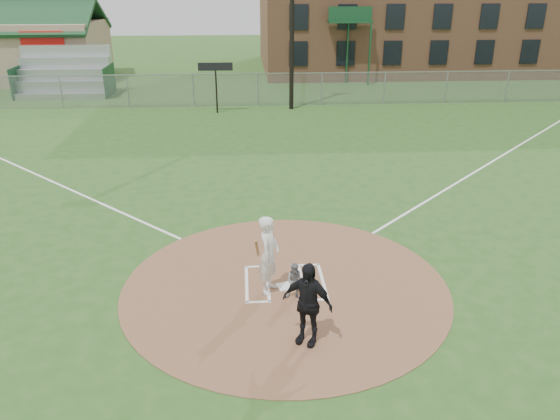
{
  "coord_description": "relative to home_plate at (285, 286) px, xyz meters",
  "views": [
    {
      "loc": [
        -0.98,
        -12.22,
        7.33
      ],
      "look_at": [
        0.0,
        2.0,
        1.3
      ],
      "focal_mm": 35.0,
      "sensor_mm": 36.0,
      "label": 1
    }
  ],
  "objects": [
    {
      "name": "foul_line_third",
      "position": [
        -9.0,
        9.08,
        -0.03
      ],
      "size": [
        17.04,
        17.04,
        0.01
      ],
      "primitive_type": "cube",
      "rotation": [
        0.0,
        0.0,
        0.79
      ],
      "color": "white",
      "rests_on": "ground"
    },
    {
      "name": "bleachers",
      "position": [
        -13.0,
        26.28,
        1.56
      ],
      "size": [
        6.08,
        3.2,
        3.2
      ],
      "color": "#B7BABF",
      "rests_on": "ground"
    },
    {
      "name": "ground",
      "position": [
        0.0,
        0.08,
        -0.03
      ],
      "size": [
        140.0,
        140.0,
        0.0
      ],
      "primitive_type": "plane",
      "color": "#27501B",
      "rests_on": "ground"
    },
    {
      "name": "umpire",
      "position": [
        0.28,
        -2.31,
        0.95
      ],
      "size": [
        1.22,
        0.96,
        1.93
      ],
      "primitive_type": "imported",
      "rotation": [
        0.0,
        0.0,
        -0.51
      ],
      "color": "black",
      "rests_on": "dirt_circle"
    },
    {
      "name": "home_plate",
      "position": [
        0.0,
        0.0,
        0.0
      ],
      "size": [
        0.51,
        0.51,
        0.03
      ],
      "primitive_type": "cube",
      "rotation": [
        0.0,
        0.0,
        0.29
      ],
      "color": "white",
      "rests_on": "dirt_circle"
    },
    {
      "name": "dirt_circle",
      "position": [
        0.0,
        0.08,
        -0.02
      ],
      "size": [
        8.4,
        8.4,
        0.02
      ],
      "primitive_type": "cylinder",
      "color": "brown",
      "rests_on": "ground"
    },
    {
      "name": "catcher",
      "position": [
        0.2,
        -0.55,
        0.46
      ],
      "size": [
        0.53,
        0.45,
        0.96
      ],
      "primitive_type": "imported",
      "rotation": [
        0.0,
        0.0,
        -0.19
      ],
      "color": "gray",
      "rests_on": "dirt_circle"
    },
    {
      "name": "clubhouse",
      "position": [
        -17.99,
        33.07,
        2.36
      ],
      "size": [
        12.2,
        8.71,
        6.23
      ],
      "color": "tan",
      "rests_on": "ground"
    },
    {
      "name": "batter_at_plate",
      "position": [
        -0.43,
        -0.14,
        1.01
      ],
      "size": [
        0.73,
        1.14,
        2.05
      ],
      "color": "white",
      "rests_on": "dirt_circle"
    },
    {
      "name": "foul_line_first",
      "position": [
        9.0,
        9.08,
        -0.03
      ],
      "size": [
        17.04,
        17.04,
        0.01
      ],
      "primitive_type": "cube",
      "rotation": [
        0.0,
        0.0,
        -0.79
      ],
      "color": "white",
      "rests_on": "ground"
    },
    {
      "name": "batters_boxes",
      "position": [
        0.0,
        0.23,
        -0.01
      ],
      "size": [
        2.08,
        1.88,
        0.01
      ],
      "color": "white",
      "rests_on": "dirt_circle"
    },
    {
      "name": "outfield_fence",
      "position": [
        0.0,
        22.08,
        0.98
      ],
      "size": [
        56.08,
        0.08,
        2.03
      ],
      "color": "slate",
      "rests_on": "ground"
    },
    {
      "name": "scoreboard_sign",
      "position": [
        -2.5,
        20.28,
        2.35
      ],
      "size": [
        2.0,
        0.1,
        2.93
      ],
      "color": "black",
      "rests_on": "ground"
    }
  ]
}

